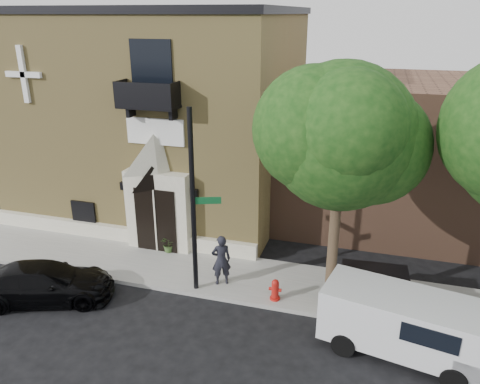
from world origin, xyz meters
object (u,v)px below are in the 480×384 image
(black_sedan, at_px, (45,283))
(street_sign, at_px, (194,203))
(dumpster, at_px, (373,289))
(fire_hydrant, at_px, (275,290))
(pedestrian_near, at_px, (221,260))
(cargo_van, at_px, (411,324))

(black_sedan, xyz_separation_m, street_sign, (4.67, 1.90, 2.66))
(dumpster, bearing_deg, fire_hydrant, -175.20)
(fire_hydrant, relative_size, dumpster, 0.35)
(fire_hydrant, relative_size, pedestrian_near, 0.40)
(cargo_van, bearing_deg, pedestrian_near, 174.73)
(dumpster, bearing_deg, cargo_van, -64.64)
(fire_hydrant, distance_m, dumpster, 3.13)
(black_sedan, height_order, cargo_van, cargo_van)
(street_sign, bearing_deg, pedestrian_near, 14.34)
(black_sedan, xyz_separation_m, dumpster, (10.50, 2.42, 0.18))
(dumpster, distance_m, pedestrian_near, 5.10)
(black_sedan, distance_m, pedestrian_near, 5.93)
(pedestrian_near, bearing_deg, fire_hydrant, 139.85)
(fire_hydrant, height_order, pedestrian_near, pedestrian_near)
(dumpster, bearing_deg, black_sedan, -170.67)
(black_sedan, relative_size, dumpster, 2.12)
(street_sign, bearing_deg, dumpster, -14.36)
(fire_hydrant, bearing_deg, dumpster, 8.45)
(black_sedan, bearing_deg, cargo_van, -107.76)
(cargo_van, distance_m, pedestrian_near, 6.40)
(street_sign, height_order, dumpster, street_sign)
(black_sedan, height_order, street_sign, street_sign)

